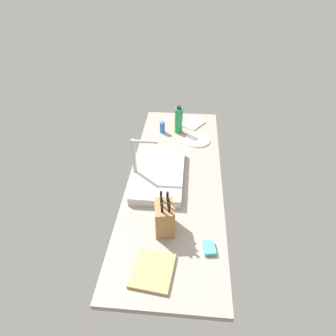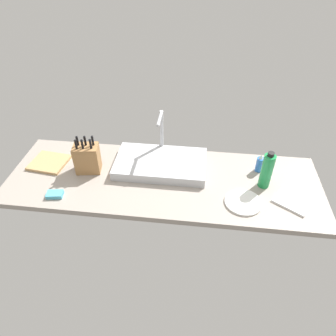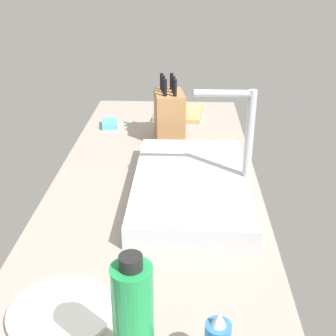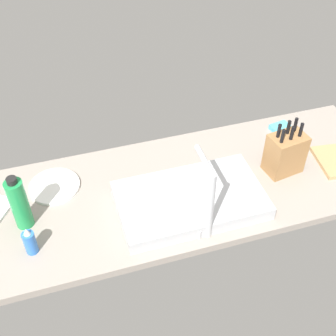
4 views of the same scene
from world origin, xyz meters
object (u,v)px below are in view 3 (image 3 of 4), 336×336
knife_block (169,115)px  cutting_board (179,113)px  sink_basin (191,185)px  water_bottle (133,321)px  faucet (242,134)px  dish_sponge (110,124)px  dinner_plate (60,312)px

knife_block → cutting_board: 29.42cm
knife_block → sink_basin: bearing=1.4°
knife_block → water_bottle: size_ratio=1.01×
faucet → dish_sponge: faucet is taller
water_bottle → cutting_board: bearing=177.9°
cutting_board → dinner_plate: cutting_board is taller
faucet → cutting_board: 75.85cm
sink_basin → cutting_board: bearing=-176.2°
faucet → dish_sponge: (-55.43, -47.39, -17.69)cm
faucet → water_bottle: 69.00cm
water_bottle → dinner_plate: water_bottle is taller
dinner_plate → dish_sponge: dish_sponge is taller
cutting_board → water_bottle: bearing=-2.1°
sink_basin → knife_block: 45.60cm
sink_basin → faucet: bearing=94.8°
knife_block → dish_sponge: size_ratio=2.71×
faucet → water_bottle: size_ratio=1.31×
cutting_board → water_bottle: (135.50, -4.88, 10.41)cm
sink_basin → dish_sponge: size_ratio=6.33×
knife_block → cutting_board: size_ratio=1.10×
sink_basin → water_bottle: size_ratio=2.36×
dish_sponge → dinner_plate: bearing=3.9°
sink_basin → knife_block: knife_block is taller
faucet → dinner_plate: size_ratio=1.51×
dinner_plate → water_bottle: bearing=51.8°
faucet → water_bottle: bearing=-20.4°
knife_block → cutting_board: knife_block is taller
sink_basin → dinner_plate: 56.63cm
sink_basin → knife_block: bearing=-169.7°
water_bottle → dinner_plate: 23.34cm
sink_basin → dinner_plate: (50.28, -25.96, -2.34)cm
cutting_board → water_bottle: 135.99cm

